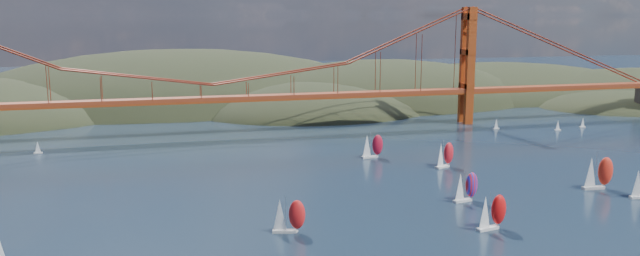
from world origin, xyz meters
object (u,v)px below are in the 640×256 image
object	(u,v)px
racer_3	(445,154)
racer_4	(598,172)
racer_rwb	(466,186)
racer_0	(288,215)
racer_5	(372,146)
racer_1	(492,211)

from	to	relation	value
racer_3	racer_4	bearing A→B (deg)	-74.64
racer_3	racer_rwb	bearing A→B (deg)	-133.70
racer_0	racer_5	distance (m)	83.87
racer_1	racer_3	size ratio (longest dim) A/B	1.01
racer_0	racer_4	bearing A→B (deg)	20.84
racer_4	racer_1	bearing A→B (deg)	-151.04
racer_0	racer_4	distance (m)	98.07
racer_1	racer_3	distance (m)	62.69
racer_1	racer_0	bearing A→B (deg)	155.73
racer_0	racer_rwb	distance (m)	54.43
racer_5	racer_rwb	world-z (taller)	racer_5
racer_0	racer_rwb	bearing A→B (deg)	25.86
racer_rwb	racer_1	bearing A→B (deg)	-115.46
racer_1	racer_rwb	xyz separation A→B (m)	(5.04, 22.55, -0.19)
racer_4	racer_rwb	world-z (taller)	racer_4
racer_0	racer_1	xyz separation A→B (m)	(48.00, -10.31, 0.21)
racer_5	racer_rwb	distance (m)	58.23
racer_0	racer_3	distance (m)	82.08
racer_0	racer_rwb	size ratio (longest dim) A/B	1.00
racer_1	racer_rwb	size ratio (longest dim) A/B	1.04
racer_5	racer_4	bearing A→B (deg)	-54.30
racer_rwb	racer_3	bearing A→B (deg)	59.42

